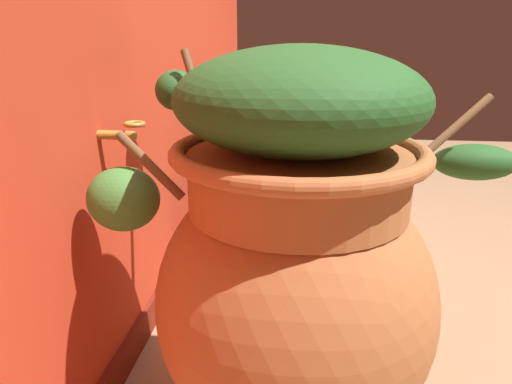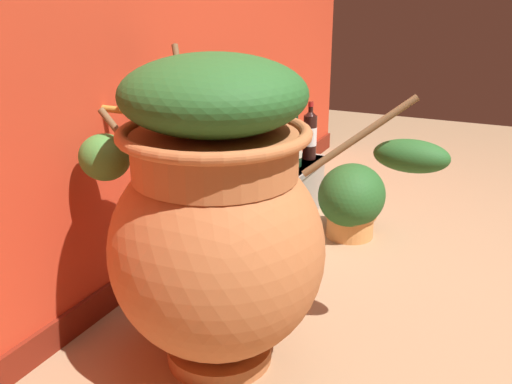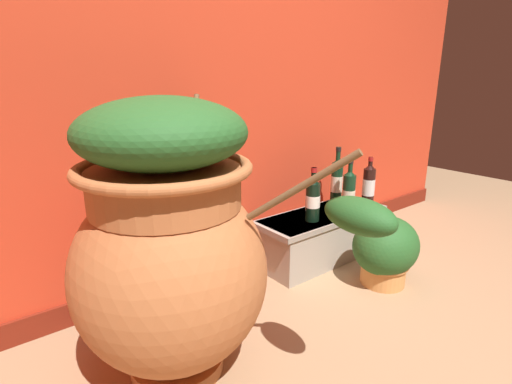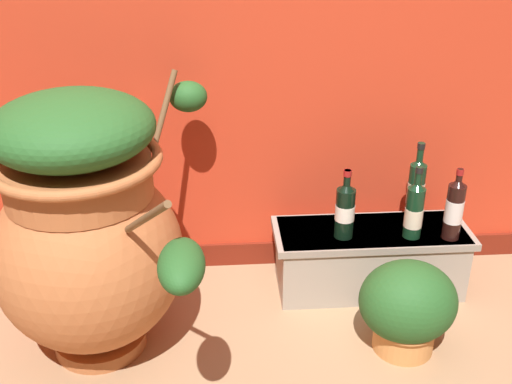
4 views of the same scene
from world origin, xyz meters
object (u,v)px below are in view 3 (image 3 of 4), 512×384
at_px(wine_bottle_back, 313,198).
at_px(wine_bottle_middle, 337,180).
at_px(wine_bottle_left, 349,191).
at_px(terracotta_urn, 170,243).
at_px(wine_bottle_right, 369,185).
at_px(potted_shrub, 385,250).

bearing_deg(wine_bottle_back, wine_bottle_middle, 18.95).
bearing_deg(wine_bottle_left, wine_bottle_middle, 71.65).
xyz_separation_m(terracotta_urn, wine_bottle_right, (1.38, 0.21, -0.08)).
xyz_separation_m(wine_bottle_right, wine_bottle_back, (-0.43, 0.04, -0.01)).
relative_size(wine_bottle_left, wine_bottle_middle, 0.87).
relative_size(wine_bottle_left, wine_bottle_right, 1.01).
bearing_deg(wine_bottle_back, terracotta_urn, -165.10).
bearing_deg(wine_bottle_middle, wine_bottle_left, -108.35).
xyz_separation_m(wine_bottle_middle, potted_shrub, (-0.15, -0.46, -0.25)).
bearing_deg(terracotta_urn, potted_shrub, -5.13).
height_order(terracotta_urn, potted_shrub, terracotta_urn).
bearing_deg(potted_shrub, wine_bottle_left, 72.70).
relative_size(terracotta_urn, wine_bottle_back, 3.77).
xyz_separation_m(wine_bottle_back, potted_shrub, (0.17, -0.36, -0.23)).
xyz_separation_m(wine_bottle_left, potted_shrub, (-0.10, -0.34, -0.22)).
bearing_deg(wine_bottle_left, terracotta_urn, -169.21).
relative_size(wine_bottle_middle, wine_bottle_right, 1.16).
bearing_deg(wine_bottle_right, wine_bottle_left, 171.82).
height_order(wine_bottle_middle, wine_bottle_right, wine_bottle_middle).
bearing_deg(wine_bottle_back, wine_bottle_left, -4.09).
relative_size(terracotta_urn, wine_bottle_left, 3.60).
distance_m(wine_bottle_middle, wine_bottle_back, 0.34).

